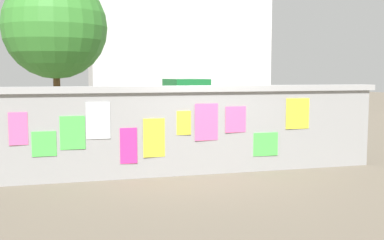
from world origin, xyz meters
TOP-DOWN VIEW (x-y plane):
  - ground at (0.00, 8.00)m, footprint 60.00×60.00m
  - poster_wall at (-0.01, -0.00)m, footprint 7.85×0.42m
  - auto_rickshaw_truck at (0.30, 6.10)m, footprint 3.75×1.91m
  - motorcycle at (2.05, 2.80)m, footprint 1.88×0.65m
  - bicycle_near at (-2.70, 2.07)m, footprint 1.66×0.60m
  - bicycle_far at (-0.78, 1.27)m, footprint 1.69×0.49m
  - person_walking at (2.52, 1.14)m, footprint 0.41×0.41m
  - tree_roadside at (-2.99, 9.43)m, footprint 3.91×3.91m
  - building_background at (3.95, 19.28)m, footprint 10.74×5.74m

SIDE VIEW (x-z plane):
  - ground at x=0.00m, z-range 0.00..0.00m
  - bicycle_near at x=-2.70m, z-range -0.11..0.84m
  - bicycle_far at x=-0.78m, z-range -0.11..0.84m
  - motorcycle at x=2.05m, z-range 0.03..0.90m
  - auto_rickshaw_truck at x=0.30m, z-range -0.02..1.83m
  - poster_wall at x=-0.01m, z-range 0.02..1.82m
  - person_walking at x=2.52m, z-range 0.18..1.80m
  - tree_roadside at x=-2.99m, z-range 0.91..6.64m
  - building_background at x=3.95m, z-range 0.02..7.73m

